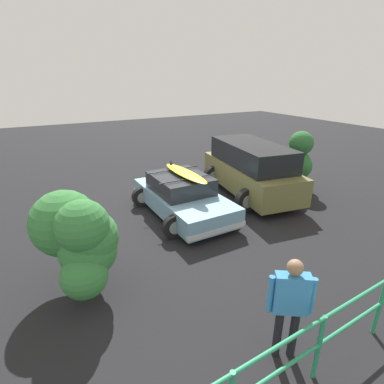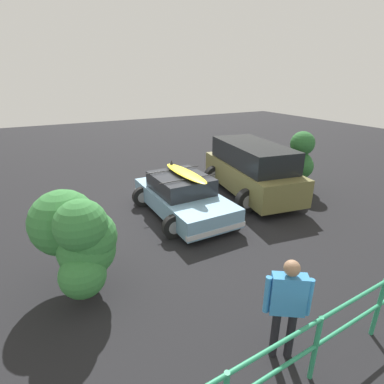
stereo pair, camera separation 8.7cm
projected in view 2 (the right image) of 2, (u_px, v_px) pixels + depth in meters
ground_plane at (183, 212)px, 9.69m from camera, size 44.00×44.00×0.02m
sedan_car at (183, 196)px, 9.37m from camera, size 2.54×3.98×1.53m
suv_car at (251, 169)px, 10.78m from camera, size 2.97×4.78×1.90m
person_bystander at (287, 302)px, 4.34m from camera, size 0.58×0.44×1.75m
railing_fence at (351, 318)px, 4.47m from camera, size 7.83×0.45×1.12m
bush_near_left at (78, 236)px, 5.73m from camera, size 1.55×1.93×2.09m
bush_near_right at (298, 160)px, 11.26m from camera, size 1.30×1.17×2.22m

